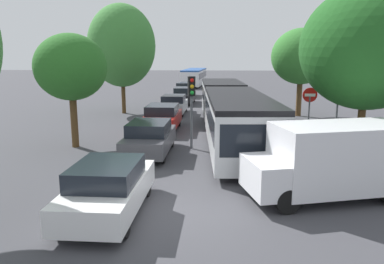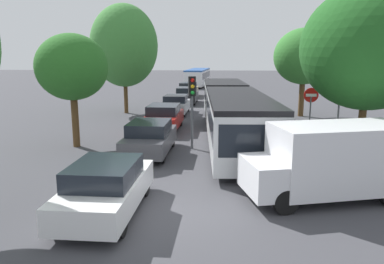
{
  "view_description": "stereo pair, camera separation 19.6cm",
  "coord_description": "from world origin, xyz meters",
  "px_view_note": "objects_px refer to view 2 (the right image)",
  "views": [
    {
      "loc": [
        1.08,
        -9.77,
        4.35
      ],
      "look_at": [
        0.2,
        5.51,
        1.2
      ],
      "focal_mm": 35.0,
      "sensor_mm": 36.0,
      "label": 1
    },
    {
      "loc": [
        1.28,
        -9.75,
        4.35
      ],
      "look_at": [
        0.2,
        5.51,
        1.2
      ],
      "focal_mm": 35.0,
      "sensor_mm": 36.0,
      "label": 2
    }
  ],
  "objects_px": {
    "tree_left_mid": "(72,67)",
    "tree_right_mid": "(304,57)",
    "white_van": "(333,160)",
    "queued_car_tan": "(188,89)",
    "queued_car_red": "(164,117)",
    "traffic_light": "(192,96)",
    "articulated_bus": "(231,108)",
    "queued_car_black": "(187,95)",
    "tree_left_far": "(124,46)",
    "no_entry_sign": "(310,107)",
    "city_bus_rear": "(198,76)",
    "tree_right_near": "(368,51)",
    "queued_car_silver": "(176,104)",
    "queued_car_graphite": "(150,138)",
    "queued_car_white": "(106,187)",
    "direction_sign_post": "(340,93)"
  },
  "relations": [
    {
      "from": "tree_left_mid",
      "to": "tree_right_mid",
      "type": "height_order",
      "value": "tree_right_mid"
    },
    {
      "from": "white_van",
      "to": "queued_car_tan",
      "type": "bearing_deg",
      "value": -91.34
    },
    {
      "from": "queued_car_red",
      "to": "traffic_light",
      "type": "relative_size",
      "value": 1.29
    },
    {
      "from": "articulated_bus",
      "to": "white_van",
      "type": "bearing_deg",
      "value": 13.39
    },
    {
      "from": "traffic_light",
      "to": "tree_right_mid",
      "type": "bearing_deg",
      "value": 131.0
    },
    {
      "from": "tree_right_mid",
      "to": "queued_car_red",
      "type": "bearing_deg",
      "value": -147.42
    },
    {
      "from": "queued_car_black",
      "to": "tree_left_mid",
      "type": "distance_m",
      "value": 17.44
    },
    {
      "from": "tree_left_far",
      "to": "no_entry_sign",
      "type": "bearing_deg",
      "value": -40.18
    },
    {
      "from": "articulated_bus",
      "to": "city_bus_rear",
      "type": "height_order",
      "value": "articulated_bus"
    },
    {
      "from": "queued_car_black",
      "to": "tree_right_mid",
      "type": "height_order",
      "value": "tree_right_mid"
    },
    {
      "from": "traffic_light",
      "to": "tree_right_mid",
      "type": "relative_size",
      "value": 0.55
    },
    {
      "from": "queued_car_tan",
      "to": "tree_left_mid",
      "type": "distance_m",
      "value": 23.03
    },
    {
      "from": "queued_car_red",
      "to": "traffic_light",
      "type": "xyz_separation_m",
      "value": [
        1.97,
        -4.37,
        1.73
      ]
    },
    {
      "from": "articulated_bus",
      "to": "tree_right_near",
      "type": "height_order",
      "value": "tree_right_near"
    },
    {
      "from": "queued_car_red",
      "to": "queued_car_silver",
      "type": "height_order",
      "value": "queued_car_red"
    },
    {
      "from": "queued_car_black",
      "to": "tree_left_far",
      "type": "height_order",
      "value": "tree_left_far"
    },
    {
      "from": "queued_car_tan",
      "to": "traffic_light",
      "type": "xyz_separation_m",
      "value": [
        2.01,
        -22.61,
        1.74
      ]
    },
    {
      "from": "queued_car_graphite",
      "to": "tree_right_mid",
      "type": "relative_size",
      "value": 0.69
    },
    {
      "from": "queued_car_white",
      "to": "articulated_bus",
      "type": "bearing_deg",
      "value": -17.76
    },
    {
      "from": "white_van",
      "to": "queued_car_graphite",
      "type": "bearing_deg",
      "value": -51.17
    },
    {
      "from": "no_entry_sign",
      "to": "tree_left_mid",
      "type": "xyz_separation_m",
      "value": [
        -11.27,
        -1.04,
        1.91
      ]
    },
    {
      "from": "tree_left_mid",
      "to": "white_van",
      "type": "bearing_deg",
      "value": -30.19
    },
    {
      "from": "white_van",
      "to": "direction_sign_post",
      "type": "bearing_deg",
      "value": -122.46
    },
    {
      "from": "queued_car_tan",
      "to": "tree_right_near",
      "type": "relative_size",
      "value": 0.62
    },
    {
      "from": "queued_car_red",
      "to": "tree_left_far",
      "type": "bearing_deg",
      "value": 31.99
    },
    {
      "from": "tree_left_far",
      "to": "queued_car_graphite",
      "type": "bearing_deg",
      "value": -71.39
    },
    {
      "from": "queued_car_tan",
      "to": "queued_car_graphite",
      "type": "bearing_deg",
      "value": -178.41
    },
    {
      "from": "direction_sign_post",
      "to": "tree_left_mid",
      "type": "relative_size",
      "value": 0.67
    },
    {
      "from": "tree_right_mid",
      "to": "tree_right_near",
      "type": "bearing_deg",
      "value": -91.23
    },
    {
      "from": "queued_car_black",
      "to": "white_van",
      "type": "bearing_deg",
      "value": -163.25
    },
    {
      "from": "articulated_bus",
      "to": "tree_left_mid",
      "type": "height_order",
      "value": "tree_left_mid"
    },
    {
      "from": "queued_car_silver",
      "to": "queued_car_black",
      "type": "distance_m",
      "value": 6.22
    },
    {
      "from": "queued_car_graphite",
      "to": "white_van",
      "type": "height_order",
      "value": "white_van"
    },
    {
      "from": "direction_sign_post",
      "to": "articulated_bus",
      "type": "bearing_deg",
      "value": -33.88
    },
    {
      "from": "queued_car_red",
      "to": "white_van",
      "type": "height_order",
      "value": "white_van"
    },
    {
      "from": "direction_sign_post",
      "to": "tree_left_mid",
      "type": "xyz_separation_m",
      "value": [
        -12.67,
        -1.27,
        1.23
      ]
    },
    {
      "from": "traffic_light",
      "to": "tree_left_mid",
      "type": "distance_m",
      "value": 5.77
    },
    {
      "from": "tree_left_far",
      "to": "tree_left_mid",
      "type": "bearing_deg",
      "value": -89.02
    },
    {
      "from": "queued_car_white",
      "to": "traffic_light",
      "type": "xyz_separation_m",
      "value": [
        1.86,
        7.51,
        1.74
      ]
    },
    {
      "from": "white_van",
      "to": "queued_car_red",
      "type": "bearing_deg",
      "value": -71.65
    },
    {
      "from": "articulated_bus",
      "to": "queued_car_tan",
      "type": "distance_m",
      "value": 19.53
    },
    {
      "from": "city_bus_rear",
      "to": "tree_right_mid",
      "type": "distance_m",
      "value": 28.36
    },
    {
      "from": "queued_car_tan",
      "to": "tree_right_near",
      "type": "distance_m",
      "value": 26.47
    },
    {
      "from": "queued_car_graphite",
      "to": "queued_car_red",
      "type": "xyz_separation_m",
      "value": [
        -0.17,
        5.48,
        0.01
      ]
    },
    {
      "from": "articulated_bus",
      "to": "tree_left_mid",
      "type": "bearing_deg",
      "value": -68.67
    },
    {
      "from": "queued_car_black",
      "to": "white_van",
      "type": "height_order",
      "value": "white_van"
    },
    {
      "from": "no_entry_sign",
      "to": "city_bus_rear",
      "type": "bearing_deg",
      "value": -168.31
    },
    {
      "from": "articulated_bus",
      "to": "queued_car_silver",
      "type": "distance_m",
      "value": 8.09
    },
    {
      "from": "queued_car_tan",
      "to": "tree_right_mid",
      "type": "relative_size",
      "value": 0.7
    },
    {
      "from": "queued_car_tan",
      "to": "tree_right_mid",
      "type": "bearing_deg",
      "value": -142.31
    }
  ]
}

